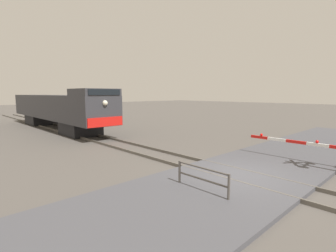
{
  "coord_description": "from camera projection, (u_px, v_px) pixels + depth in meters",
  "views": [
    {
      "loc": [
        -8.75,
        -5.0,
        3.35
      ],
      "look_at": [
        0.99,
        5.24,
        1.51
      ],
      "focal_mm": 26.95,
      "sensor_mm": 36.0,
      "label": 1
    }
  ],
  "objects": [
    {
      "name": "rail_track_right",
      "position": [
        250.0,
        173.0,
        10.48
      ],
      "size": [
        0.08,
        80.0,
        0.15
      ],
      "primitive_type": "cube",
      "color": "#59544C",
      "rests_on": "ground_plane"
    },
    {
      "name": "rail_track_left",
      "position": [
        231.0,
        181.0,
        9.5
      ],
      "size": [
        0.08,
        80.0,
        0.15
      ],
      "primitive_type": "cube",
      "color": "#59544C",
      "rests_on": "ground_plane"
    },
    {
      "name": "guard_railing",
      "position": [
        202.0,
        177.0,
        8.33
      ],
      "size": [
        0.08,
        2.14,
        0.95
      ],
      "color": "#4C4742",
      "rests_on": "ground_plane"
    },
    {
      "name": "road_surface",
      "position": [
        241.0,
        176.0,
        9.99
      ],
      "size": [
        36.0,
        4.94,
        0.14
      ],
      "primitive_type": "cube",
      "color": "#47474C",
      "rests_on": "ground_plane"
    },
    {
      "name": "ground_plane",
      "position": [
        241.0,
        178.0,
        10.0
      ],
      "size": [
        160.0,
        160.0,
        0.0
      ],
      "primitive_type": "plane",
      "color": "#514C47"
    },
    {
      "name": "locomotive",
      "position": [
        58.0,
        108.0,
        23.51
      ],
      "size": [
        2.81,
        18.03,
        3.68
      ],
      "color": "black",
      "rests_on": "ground_plane"
    }
  ]
}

